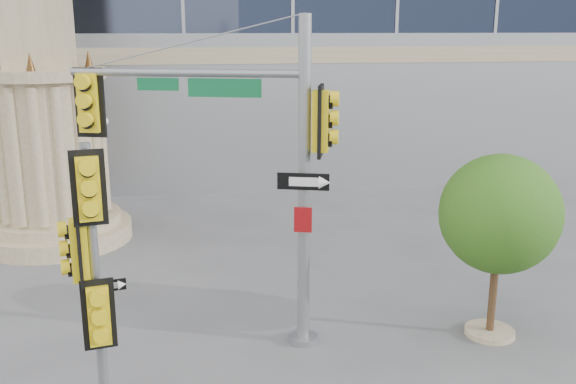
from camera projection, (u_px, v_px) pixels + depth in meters
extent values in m
plane|color=#545456|center=(307.00, 381.00, 11.64)|extent=(120.00, 120.00, 0.00)
cylinder|color=#9A8968|center=(57.00, 232.00, 19.30)|extent=(4.40, 4.40, 0.50)
cylinder|color=#9A8968|center=(56.00, 219.00, 19.20)|extent=(3.80, 3.80, 0.30)
cylinder|color=#9A8968|center=(49.00, 148.00, 18.66)|extent=(3.00, 3.00, 4.00)
cylinder|color=#9A8968|center=(42.00, 74.00, 18.12)|extent=(3.50, 3.50, 0.30)
cone|color=#472D14|center=(88.00, 59.00, 18.21)|extent=(0.24, 0.24, 0.50)
cylinder|color=slate|center=(303.00, 338.00, 13.09)|extent=(0.60, 0.60, 0.13)
cylinder|color=slate|center=(304.00, 188.00, 12.30)|extent=(0.24, 0.24, 6.47)
cylinder|color=slate|center=(185.00, 73.00, 12.06)|extent=(4.38, 1.46, 0.15)
cube|color=#0B6232|center=(225.00, 88.00, 12.01)|extent=(1.36, 0.45, 0.35)
cube|color=yellow|center=(90.00, 103.00, 12.47)|extent=(0.66, 0.46, 1.35)
cube|color=yellow|center=(321.00, 121.00, 11.93)|extent=(0.46, 0.66, 1.35)
cube|color=black|center=(303.00, 182.00, 12.11)|extent=(0.96, 0.32, 0.32)
cube|color=maroon|center=(303.00, 220.00, 12.30)|extent=(0.34, 0.13, 0.50)
cylinder|color=slate|center=(96.00, 287.00, 10.00)|extent=(0.16, 0.16, 4.58)
cube|color=yellow|center=(89.00, 188.00, 9.40)|extent=(0.54, 0.35, 1.15)
cube|color=yellow|center=(79.00, 250.00, 9.78)|extent=(0.35, 0.54, 1.15)
cube|color=yellow|center=(99.00, 314.00, 9.91)|extent=(0.54, 0.35, 1.15)
cube|color=black|center=(107.00, 286.00, 9.94)|extent=(0.56, 0.13, 0.18)
cylinder|color=#9A8968|center=(490.00, 332.00, 13.39)|extent=(1.03, 1.03, 0.11)
cylinder|color=#382314|center=(493.00, 289.00, 13.14)|extent=(0.16, 0.16, 2.06)
sphere|color=#2C5F15|center=(500.00, 214.00, 12.74)|extent=(2.40, 2.40, 2.40)
sphere|color=#2C5F15|center=(515.00, 225.00, 13.18)|extent=(1.49, 1.49, 1.49)
sphere|color=#2C5F15|center=(486.00, 233.00, 12.48)|extent=(1.26, 1.26, 1.26)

